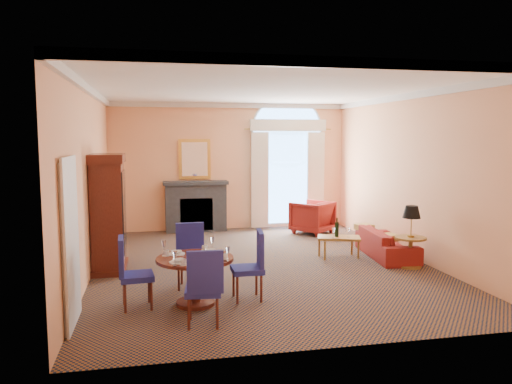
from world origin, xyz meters
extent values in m
plane|color=#111E37|center=(0.00, 0.00, 0.00)|extent=(7.50, 7.50, 0.00)
cube|color=#FFB079|center=(0.00, 3.75, 1.60)|extent=(6.00, 0.04, 3.20)
cube|color=#FFB079|center=(-3.00, 0.00, 1.60)|extent=(0.04, 7.50, 3.20)
cube|color=#FFB079|center=(3.00, 0.00, 1.60)|extent=(0.04, 7.50, 3.20)
cube|color=white|center=(0.00, 0.00, 3.20)|extent=(6.00, 7.50, 0.04)
cube|color=silver|center=(0.00, 0.00, 3.14)|extent=(6.00, 7.50, 0.12)
cube|color=silver|center=(-2.96, -2.40, 1.03)|extent=(0.08, 0.90, 2.06)
cube|color=#363A40|center=(-0.90, 3.55, 0.60)|extent=(1.50, 0.40, 1.20)
cube|color=#363A40|center=(-0.90, 3.52, 1.24)|extent=(1.60, 0.46, 0.08)
cube|color=gold|center=(-0.90, 3.72, 1.80)|extent=(0.80, 0.04, 1.00)
cube|color=white|center=(-0.90, 3.70, 1.80)|extent=(0.64, 0.02, 0.84)
cube|color=silver|center=(1.50, 3.73, 1.25)|extent=(1.90, 0.04, 2.50)
cube|color=#98C9FF|center=(1.50, 3.72, 1.25)|extent=(1.70, 0.02, 2.30)
cylinder|color=silver|center=(1.50, 3.73, 2.50)|extent=(1.90, 0.04, 1.90)
cube|color=beige|center=(0.75, 3.61, 1.25)|extent=(0.45, 0.06, 2.45)
cube|color=beige|center=(2.25, 3.61, 1.25)|extent=(0.45, 0.06, 2.45)
cube|color=beige|center=(1.50, 3.61, 2.65)|extent=(2.00, 0.08, 0.30)
cube|color=#40160E|center=(-2.72, 0.19, 0.95)|extent=(0.52, 0.95, 1.91)
cube|color=#40160E|center=(-2.72, 0.19, 1.98)|extent=(0.59, 1.05, 0.15)
cube|color=#40160E|center=(-2.72, 0.19, 0.05)|extent=(0.59, 1.05, 0.10)
cylinder|color=#40160E|center=(-1.39, -1.98, 0.66)|extent=(1.08, 1.08, 0.05)
cylinder|color=#40160E|center=(-1.39, -1.98, 0.32)|extent=(0.14, 0.14, 0.64)
cylinder|color=#40160E|center=(-1.39, -1.98, 0.03)|extent=(0.54, 0.54, 0.05)
cylinder|color=white|center=(-1.15, -1.73, 0.69)|extent=(0.24, 0.24, 0.01)
imported|color=white|center=(-1.15, -1.73, 0.71)|extent=(0.15, 0.15, 0.04)
imported|color=white|center=(-1.21, -1.58, 0.72)|extent=(0.09, 0.09, 0.07)
cylinder|color=white|center=(-1.63, -1.73, 0.69)|extent=(0.24, 0.24, 0.01)
imported|color=white|center=(-1.63, -1.73, 0.71)|extent=(0.15, 0.15, 0.04)
imported|color=white|center=(-1.78, -1.80, 0.72)|extent=(0.09, 0.09, 0.07)
cylinder|color=white|center=(-1.63, -2.22, 0.69)|extent=(0.24, 0.24, 0.01)
imported|color=white|center=(-1.63, -2.22, 0.71)|extent=(0.15, 0.15, 0.04)
imported|color=white|center=(-1.57, -2.37, 0.72)|extent=(0.09, 0.09, 0.07)
cylinder|color=white|center=(-1.15, -2.22, 0.69)|extent=(0.24, 0.24, 0.01)
imported|color=white|center=(-1.15, -2.22, 0.71)|extent=(0.15, 0.15, 0.04)
imported|color=white|center=(-1.00, -2.15, 0.72)|extent=(0.09, 0.09, 0.07)
cube|color=navy|center=(-1.38, -1.15, 0.44)|extent=(0.52, 0.52, 0.08)
cube|color=navy|center=(-1.38, -0.95, 0.73)|extent=(0.44, 0.07, 0.53)
cylinder|color=#40160E|center=(-1.18, -1.01, 0.20)|extent=(0.03, 0.03, 0.40)
cylinder|color=#40160E|center=(-1.52, -0.95, 0.20)|extent=(0.03, 0.03, 0.40)
cylinder|color=#40160E|center=(-1.24, -1.35, 0.20)|extent=(0.03, 0.03, 0.40)
cylinder|color=#40160E|center=(-1.59, -1.29, 0.20)|extent=(0.03, 0.03, 0.40)
cube|color=navy|center=(-1.36, -2.75, 0.44)|extent=(0.49, 0.49, 0.08)
cube|color=navy|center=(-1.35, -2.95, 0.73)|extent=(0.44, 0.09, 0.53)
cylinder|color=#40160E|center=(-1.55, -2.90, 0.20)|extent=(0.03, 0.03, 0.40)
cylinder|color=#40160E|center=(-1.21, -2.94, 0.20)|extent=(0.03, 0.03, 0.40)
cylinder|color=#40160E|center=(-1.51, -2.56, 0.20)|extent=(0.03, 0.03, 0.40)
cylinder|color=#40160E|center=(-1.17, -2.60, 0.20)|extent=(0.03, 0.03, 0.40)
cube|color=navy|center=(-0.63, -1.89, 0.44)|extent=(0.44, 0.44, 0.08)
cube|color=navy|center=(-0.43, -1.87, 0.73)|extent=(0.11, 0.45, 0.53)
cylinder|color=#40160E|center=(-0.46, -2.07, 0.20)|extent=(0.03, 0.03, 0.40)
cylinder|color=#40160E|center=(-0.46, -1.72, 0.20)|extent=(0.03, 0.03, 0.40)
cylinder|color=#40160E|center=(-0.81, -2.07, 0.20)|extent=(0.03, 0.03, 0.40)
cylinder|color=#40160E|center=(-0.80, -1.72, 0.20)|extent=(0.03, 0.03, 0.40)
cube|color=navy|center=(-2.19, -1.94, 0.44)|extent=(0.48, 0.48, 0.08)
cube|color=navy|center=(-2.39, -1.93, 0.73)|extent=(0.09, 0.45, 0.53)
cylinder|color=#40160E|center=(-2.37, -1.78, 0.20)|extent=(0.03, 0.03, 0.40)
cylinder|color=#40160E|center=(-2.34, -2.13, 0.20)|extent=(0.03, 0.03, 0.40)
cylinder|color=#40160E|center=(-2.03, -1.75, 0.20)|extent=(0.03, 0.03, 0.40)
cylinder|color=#40160E|center=(-2.00, -2.09, 0.20)|extent=(0.03, 0.03, 0.40)
imported|color=maroon|center=(2.55, 0.10, 0.27)|extent=(0.89, 1.88, 0.53)
imported|color=maroon|center=(1.87, 2.70, 0.40)|extent=(1.21, 1.22, 0.80)
cube|color=olive|center=(1.60, 0.24, 0.39)|extent=(0.92, 0.69, 0.05)
cylinder|color=olive|center=(1.26, 0.07, 0.18)|extent=(0.04, 0.04, 0.36)
cylinder|color=olive|center=(1.95, 0.07, 0.18)|extent=(0.04, 0.04, 0.36)
cylinder|color=olive|center=(1.26, 0.40, 0.18)|extent=(0.04, 0.04, 0.36)
cylinder|color=olive|center=(1.95, 0.40, 0.18)|extent=(0.04, 0.04, 0.36)
cylinder|color=olive|center=(2.60, -0.73, 0.54)|extent=(0.56, 0.56, 0.04)
cylinder|color=olive|center=(2.60, -0.73, 0.26)|extent=(0.07, 0.07, 0.52)
cylinder|color=olive|center=(2.60, -0.73, 0.02)|extent=(0.41, 0.41, 0.04)
camera|label=1|loc=(-1.95, -8.83, 2.36)|focal=35.00mm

